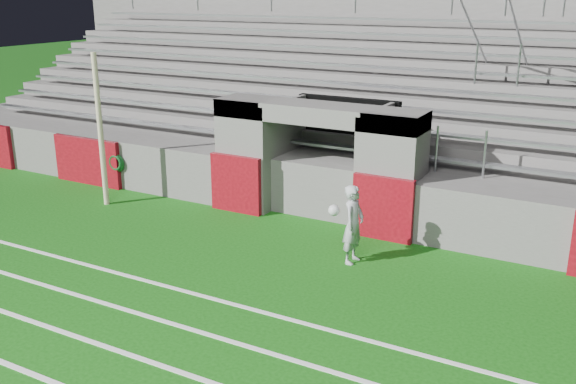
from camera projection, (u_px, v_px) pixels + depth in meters
The scene contains 5 objects.
ground at pixel (231, 273), 11.76m from camera, with size 90.00×90.00×0.00m, color #104E0D.
field_post at pixel (100, 131), 15.02m from camera, with size 0.13×0.13×3.62m, color beige.
stadium_structure at pixel (387, 119), 17.97m from camera, with size 26.00×8.48×5.42m.
goalkeeper_with_ball at pixel (353, 224), 12.04m from camera, with size 0.65×0.56×1.52m.
hose_coil at pixel (116, 163), 16.49m from camera, with size 0.48×0.14×0.48m.
Camera 1 is at (6.08, -8.93, 4.98)m, focal length 40.00 mm.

